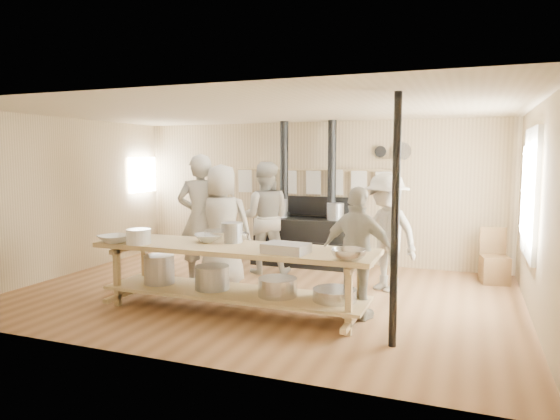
{
  "coord_description": "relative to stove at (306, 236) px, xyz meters",
  "views": [
    {
      "loc": [
        2.74,
        -6.44,
        1.96
      ],
      "look_at": [
        0.21,
        0.2,
        1.2
      ],
      "focal_mm": 32.0,
      "sensor_mm": 36.0,
      "label": 1
    }
  ],
  "objects": [
    {
      "name": "prep_table",
      "position": [
        -0.0,
        -3.02,
        -0.0
      ],
      "size": [
        3.6,
        0.9,
        0.85
      ],
      "color": "tan",
      "rests_on": "ground"
    },
    {
      "name": "support_post",
      "position": [
        2.06,
        -3.47,
        0.78
      ],
      "size": [
        0.08,
        0.08,
        2.6
      ],
      "primitive_type": "cylinder",
      "color": "black",
      "rests_on": "ground"
    },
    {
      "name": "room_shell",
      "position": [
        0.01,
        -2.12,
        1.1
      ],
      "size": [
        7.0,
        7.0,
        7.0
      ],
      "color": "tan",
      "rests_on": "ground"
    },
    {
      "name": "cook_by_window",
      "position": [
        1.63,
        -1.29,
        0.34
      ],
      "size": [
        1.28,
        1.15,
        1.72
      ],
      "primitive_type": "imported",
      "rotation": [
        0.0,
        0.0,
        -0.58
      ],
      "color": "#ACA698",
      "rests_on": "ground"
    },
    {
      "name": "bowl_white_b",
      "position": [
        -0.39,
        -2.85,
        0.38
      ],
      "size": [
        0.58,
        0.58,
        0.1
      ],
      "primitive_type": "imported",
      "rotation": [
        0.0,
        0.0,
        2.19
      ],
      "color": "white",
      "rests_on": "prep_table"
    },
    {
      "name": "deep_bowl_enamel",
      "position": [
        -1.18,
        -3.33,
        0.42
      ],
      "size": [
        0.36,
        0.36,
        0.19
      ],
      "primitive_type": "cylinder",
      "rotation": [
        0.0,
        0.0,
        0.17
      ],
      "color": "white",
      "rests_on": "prep_table"
    },
    {
      "name": "cook_far_left",
      "position": [
        -1.1,
        -1.88,
        0.48
      ],
      "size": [
        0.85,
        0.69,
        2.0
      ],
      "primitive_type": "imported",
      "rotation": [
        0.0,
        0.0,
        3.47
      ],
      "color": "#ACA698",
      "rests_on": "ground"
    },
    {
      "name": "chair",
      "position": [
        3.15,
        -0.24,
        -0.27
      ],
      "size": [
        0.46,
        0.46,
        0.85
      ],
      "rotation": [
        0.0,
        0.0,
        0.18
      ],
      "color": "brown",
      "rests_on": "ground"
    },
    {
      "name": "back_wall_shelf",
      "position": [
        1.47,
        0.32,
        1.48
      ],
      "size": [
        0.63,
        0.14,
        0.32
      ],
      "color": "tan",
      "rests_on": "ground"
    },
    {
      "name": "pitcher",
      "position": [
        1.56,
        -2.69,
        0.43
      ],
      "size": [
        0.14,
        0.14,
        0.21
      ],
      "primitive_type": "cylinder",
      "rotation": [
        0.0,
        0.0,
        0.05
      ],
      "color": "white",
      "rests_on": "prep_table"
    },
    {
      "name": "bowl_steel_a",
      "position": [
        -0.11,
        -2.69,
        0.38
      ],
      "size": [
        0.47,
        0.47,
        0.11
      ],
      "primitive_type": "imported",
      "rotation": [
        0.0,
        0.0,
        0.7
      ],
      "color": "silver",
      "rests_on": "prep_table"
    },
    {
      "name": "left_opening",
      "position": [
        -3.44,
        -0.12,
        1.08
      ],
      "size": [
        0.0,
        0.9,
        0.9
      ],
      "color": "white",
      "rests_on": "ground"
    },
    {
      "name": "bowl_white_a",
      "position": [
        -1.54,
        -3.35,
        0.38
      ],
      "size": [
        0.51,
        0.51,
        0.1
      ],
      "primitive_type": "imported",
      "rotation": [
        0.0,
        0.0,
        -0.38
      ],
      "color": "white",
      "rests_on": "prep_table"
    },
    {
      "name": "roasting_pan",
      "position": [
        0.79,
        -3.22,
        0.39
      ],
      "size": [
        0.55,
        0.4,
        0.11
      ],
      "primitive_type": "cube",
      "rotation": [
        0.0,
        0.0,
        -0.12
      ],
      "color": "#B2B2B7",
      "rests_on": "prep_table"
    },
    {
      "name": "cook_center",
      "position": [
        -0.75,
        -1.86,
        0.4
      ],
      "size": [
        1.03,
        0.81,
        1.85
      ],
      "primitive_type": "imported",
      "rotation": [
        0.0,
        0.0,
        3.42
      ],
      "color": "#ACA698",
      "rests_on": "ground"
    },
    {
      "name": "cook_right",
      "position": [
        1.53,
        -2.72,
        0.28
      ],
      "size": [
        1.01,
        0.59,
        1.61
      ],
      "primitive_type": "imported",
      "rotation": [
        0.0,
        0.0,
        2.93
      ],
      "color": "#ACA698",
      "rests_on": "ground"
    },
    {
      "name": "mixing_bowl_large",
      "position": [
        -0.3,
        -2.75,
        0.4
      ],
      "size": [
        0.54,
        0.54,
        0.14
      ],
      "primitive_type": "cylinder",
      "rotation": [
        0.0,
        0.0,
        0.28
      ],
      "color": "silver",
      "rests_on": "prep_table"
    },
    {
      "name": "bucket_galv",
      "position": [
        -0.12,
        -2.79,
        0.46
      ],
      "size": [
        0.3,
        0.3,
        0.26
      ],
      "primitive_type": "cylinder",
      "rotation": [
        0.0,
        0.0,
        -0.07
      ],
      "color": "gray",
      "rests_on": "prep_table"
    },
    {
      "name": "window_right",
      "position": [
        3.48,
        -1.52,
        0.98
      ],
      "size": [
        0.09,
        1.5,
        1.65
      ],
      "color": "beige",
      "rests_on": "ground"
    },
    {
      "name": "towel_rail",
      "position": [
        0.01,
        0.28,
        1.04
      ],
      "size": [
        3.0,
        0.04,
        0.47
      ],
      "color": "tan",
      "rests_on": "ground"
    },
    {
      "name": "stove",
      "position": [
        0.0,
        0.0,
        0.0
      ],
      "size": [
        1.9,
        0.75,
        2.6
      ],
      "color": "black",
      "rests_on": "ground"
    },
    {
      "name": "ground",
      "position": [
        0.01,
        -2.12,
        -0.52
      ],
      "size": [
        7.0,
        7.0,
        0.0
      ],
      "primitive_type": "plane",
      "color": "brown",
      "rests_on": "ground"
    },
    {
      "name": "cook_left",
      "position": [
        -0.46,
        -0.88,
        0.42
      ],
      "size": [
        1.08,
        0.95,
        1.88
      ],
      "primitive_type": "imported",
      "rotation": [
        0.0,
        0.0,
        3.45
      ],
      "color": "#ACA698",
      "rests_on": "ground"
    },
    {
      "name": "bowl_steel_b",
      "position": [
        1.56,
        -3.35,
        0.39
      ],
      "size": [
        0.46,
        0.46,
        0.12
      ],
      "primitive_type": "imported",
      "rotation": [
        0.0,
        0.0,
        3.4
      ],
      "color": "silver",
      "rests_on": "prep_table"
    }
  ]
}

